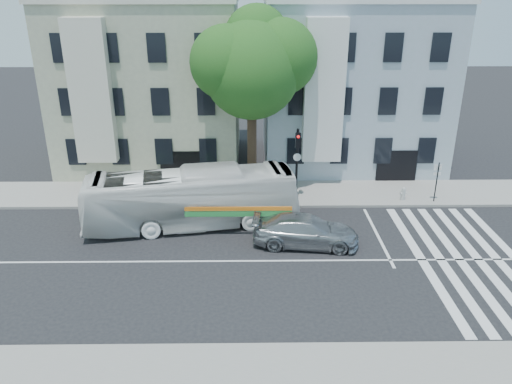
{
  "coord_description": "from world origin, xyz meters",
  "views": [
    {
      "loc": [
        -0.11,
        -20.43,
        12.06
      ],
      "look_at": [
        0.18,
        2.7,
        2.4
      ],
      "focal_mm": 35.0,
      "sensor_mm": 36.0,
      "label": 1
    }
  ],
  "objects_px": {
    "sedan": "(306,231)",
    "traffic_signal": "(297,155)",
    "bus": "(191,198)",
    "fire_hydrant": "(403,193)"
  },
  "relations": [
    {
      "from": "sedan",
      "to": "fire_hydrant",
      "type": "distance_m",
      "value": 8.24
    },
    {
      "from": "bus",
      "to": "fire_hydrant",
      "type": "height_order",
      "value": "bus"
    },
    {
      "from": "sedan",
      "to": "traffic_signal",
      "type": "distance_m",
      "value": 5.99
    },
    {
      "from": "bus",
      "to": "traffic_signal",
      "type": "relative_size",
      "value": 2.57
    },
    {
      "from": "sedan",
      "to": "traffic_signal",
      "type": "xyz_separation_m",
      "value": [
        0.01,
        5.62,
        2.08
      ]
    },
    {
      "from": "bus",
      "to": "traffic_signal",
      "type": "xyz_separation_m",
      "value": [
        5.87,
        3.36,
        1.27
      ]
    },
    {
      "from": "bus",
      "to": "fire_hydrant",
      "type": "relative_size",
      "value": 14.23
    },
    {
      "from": "sedan",
      "to": "fire_hydrant",
      "type": "bearing_deg",
      "value": -44.56
    },
    {
      "from": "sedan",
      "to": "bus",
      "type": "bearing_deg",
      "value": 75.07
    },
    {
      "from": "bus",
      "to": "sedan",
      "type": "relative_size",
      "value": 2.15
    }
  ]
}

